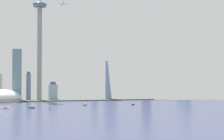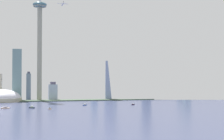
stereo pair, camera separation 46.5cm
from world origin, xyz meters
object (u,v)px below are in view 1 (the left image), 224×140
skyscraper_9 (109,80)px  boat_1 (85,105)px  boat_0 (32,107)px  boat_3 (5,108)px  skyscraper_0 (17,75)px  skyscraper_2 (146,79)px  airplane (63,4)px  observation_tower (40,32)px  boat_4 (133,104)px  skyscraper_5 (94,86)px  boat_2 (50,109)px  skyscraper_3 (29,86)px  skyscraper_4 (53,92)px  stadium_dome (1,98)px  skyscraper_10 (187,86)px  skyscraper_8 (1,88)px  skyscraper_1 (180,89)px  skyscraper_7 (112,76)px

skyscraper_9 → boat_1: size_ratio=8.67×
boat_0 → boat_3: (-53.53, 5.42, -0.31)m
skyscraper_0 → skyscraper_2: (392.51, 16.48, -10.25)m
boat_0 → airplane: size_ratio=0.38×
observation_tower → skyscraper_2: (331.23, 31.11, -130.90)m
boat_3 → skyscraper_9: bearing=-149.4°
boat_1 → boat_4: (113.77, -10.47, -0.09)m
skyscraper_0 → skyscraper_5: (234.76, 65.99, -32.14)m
skyscraper_9 → boat_2: 347.90m
observation_tower → airplane: size_ratio=11.02×
boat_0 → skyscraper_3: bearing=-59.8°
skyscraper_4 → boat_4: bearing=-52.4°
boat_2 → boat_4: 212.60m
observation_tower → skyscraper_9: observation_tower is taller
stadium_dome → skyscraper_9: skyscraper_9 is taller
stadium_dome → skyscraper_4: size_ratio=2.03×
skyscraper_10 → boat_2: size_ratio=12.99×
skyscraper_2 → airplane: airplane is taller
skyscraper_8 → boat_1: bearing=-55.7°
observation_tower → skyscraper_10: observation_tower is taller
boat_2 → boat_4: bearing=-130.4°
skyscraper_8 → skyscraper_9: 326.25m
boat_1 → airplane: size_ratio=0.39×
skyscraper_0 → skyscraper_9: (263.41, -13.36, -15.27)m
stadium_dome → skyscraper_9: 307.53m
stadium_dome → airplane: size_ratio=3.14×
stadium_dome → skyscraper_3: skyscraper_3 is taller
skyscraper_1 → skyscraper_9: 260.91m
boat_2 → skyscraper_3: bearing=-53.7°
boat_1 → boat_2: (-85.76, -83.84, 0.34)m
boat_3 → skyscraper_8: bearing=-95.3°
skyscraper_1 → skyscraper_2: size_ratio=0.46×
boat_4 → skyscraper_4: bearing=-113.3°
skyscraper_9 → boat_1: 234.04m
skyscraper_5 → airplane: bearing=-144.1°
skyscraper_4 → airplane: (25.91, -9.97, 253.07)m
boat_4 → skyscraper_5: bearing=-143.9°
stadium_dome → boat_0: stadium_dome is taller
skyscraper_4 → boat_2: skyscraper_4 is taller
observation_tower → boat_4: 353.37m
skyscraper_10 → boat_2: bearing=-148.4°
skyscraper_5 → boat_2: 400.87m
skyscraper_0 → boat_0: bearing=-82.1°
skyscraper_8 → boat_4: bearing=-44.2°
observation_tower → skyscraper_7: observation_tower is taller
skyscraper_9 → airplane: airplane is taller
stadium_dome → skyscraper_1: size_ratio=1.77×
skyscraper_3 → skyscraper_8: 97.18m
stadium_dome → skyscraper_10: bearing=0.1°
skyscraper_1 → boat_2: size_ratio=9.87×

